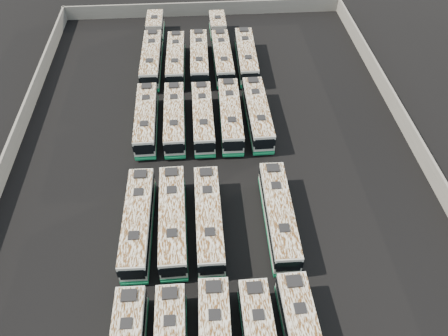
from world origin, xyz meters
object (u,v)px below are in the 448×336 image
(bus_midfront_left, at_px, (173,220))
(bus_midback_far_right, at_px, (258,114))
(bus_midfront_center, at_px, (209,219))
(bus_back_far_right, at_px, (246,56))
(bus_midback_center, at_px, (203,118))
(bus_back_left, at_px, (176,59))
(bus_midback_far_left, at_px, (146,119))
(bus_midback_right, at_px, (230,115))
(bus_midfront_far_left, at_px, (138,222))
(bus_midfront_far_right, at_px, (279,215))
(bus_back_far_left, at_px, (153,48))
(bus_midback_left, at_px, (175,118))
(bus_back_center, at_px, (199,58))
(bus_back_right, at_px, (221,47))

(bus_midfront_left, height_order, bus_midback_far_right, bus_midfront_left)
(bus_midfront_center, bearing_deg, bus_back_far_right, 76.66)
(bus_midback_center, relative_size, bus_back_far_right, 0.96)
(bus_back_left, relative_size, bus_back_far_right, 0.97)
(bus_midback_far_left, bearing_deg, bus_midback_right, -0.89)
(bus_midback_center, relative_size, bus_back_left, 0.99)
(bus_midfront_far_left, height_order, bus_midfront_far_right, bus_midfront_far_right)
(bus_midback_far_left, bearing_deg, bus_back_far_left, 88.96)
(bus_midback_far_right, xyz_separation_m, bus_back_left, (-9.67, 12.53, -0.05))
(bus_midfront_far_left, relative_size, bus_midfront_far_right, 1.00)
(bus_midfront_left, distance_m, bus_midback_left, 14.86)
(bus_midfront_far_left, height_order, bus_midback_left, bus_midfront_far_left)
(bus_midfront_far_left, xyz_separation_m, bus_back_far_right, (12.94, 27.60, -0.00))
(bus_midfront_far_right, bearing_deg, bus_midback_center, 114.23)
(bus_back_center, bearing_deg, bus_midfront_left, -95.89)
(bus_midfront_left, xyz_separation_m, bus_midfront_center, (3.31, -0.12, -0.03))
(bus_midback_far_right, distance_m, bus_back_center, 14.19)
(bus_midfront_left, height_order, bus_back_right, bus_midfront_left)
(bus_midback_far_left, bearing_deg, bus_midback_left, -2.21)
(bus_midfront_center, relative_size, bus_back_far_right, 0.98)
(bus_midfront_far_right, height_order, bus_midback_far_left, bus_midfront_far_right)
(bus_midback_far_right, relative_size, bus_back_far_left, 0.64)
(bus_midfront_left, relative_size, bus_midback_center, 1.04)
(bus_midfront_far_left, distance_m, bus_midback_left, 15.24)
(bus_midfront_center, height_order, bus_back_left, bus_midfront_center)
(bus_midfront_far_right, distance_m, bus_back_right, 30.79)
(bus_back_center, bearing_deg, bus_midfront_far_right, -75.85)
(bus_midfront_left, bearing_deg, bus_midback_left, 88.84)
(bus_back_far_left, relative_size, bus_back_far_right, 1.57)
(bus_midback_far_right, relative_size, bus_back_left, 1.03)
(bus_back_center, bearing_deg, bus_midback_far_left, -116.34)
(bus_midfront_far_left, height_order, bus_midback_far_left, bus_midfront_far_left)
(bus_midfront_center, distance_m, bus_back_far_right, 28.42)
(bus_midfront_center, xyz_separation_m, bus_midfront_far_right, (6.52, -0.03, 0.03))
(bus_midfront_far_left, distance_m, bus_back_far_right, 30.48)
(bus_back_left, xyz_separation_m, bus_back_center, (3.22, 0.10, 0.03))
(bus_midback_far_right, relative_size, bus_back_right, 0.66)
(bus_midfront_center, xyz_separation_m, bus_midback_left, (-3.28, 14.98, -0.03))
(bus_midfront_far_left, bearing_deg, bus_midfront_left, 1.62)
(bus_midback_far_right, height_order, bus_back_far_left, bus_back_far_left)
(bus_midback_center, height_order, bus_back_right, bus_back_right)
(bus_midback_far_left, xyz_separation_m, bus_midback_left, (3.26, -0.08, -0.00))
(bus_back_far_left, bearing_deg, bus_midback_center, -67.22)
(bus_midfront_far_left, height_order, bus_midfront_center, bus_midfront_far_left)
(bus_midback_far_right, xyz_separation_m, bus_back_far_right, (0.01, 12.57, -0.01))
(bus_midback_center, bearing_deg, bus_midfront_center, -90.23)
(bus_midfront_center, height_order, bus_back_center, same)
(bus_midfront_far_right, bearing_deg, bus_midfront_center, -179.63)
(bus_midback_left, relative_size, bus_back_far_right, 0.97)
(bus_midfront_center, distance_m, bus_back_right, 30.73)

